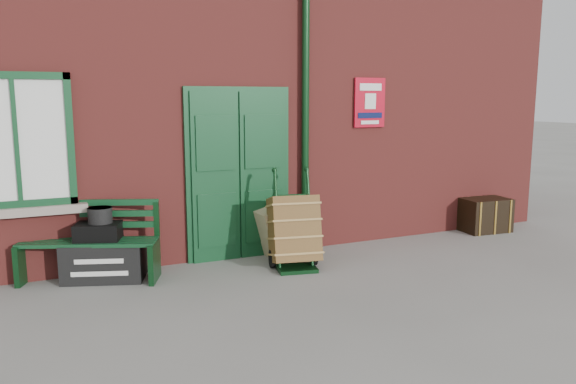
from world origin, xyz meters
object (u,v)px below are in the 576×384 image
bench (90,239)px  houdini_trunk (104,261)px  porter_trolley (294,231)px  dark_trunk (485,215)px

bench → houdini_trunk: size_ratio=1.79×
houdini_trunk → porter_trolley: size_ratio=0.74×
houdini_trunk → porter_trolley: bearing=6.9°
dark_trunk → porter_trolley: bearing=-167.6°
bench → dark_trunk: size_ratio=2.19×
bench → houdini_trunk: bearing=-5.5°
bench → houdini_trunk: (0.14, -0.07, -0.26)m
bench → dark_trunk: bench is taller
bench → porter_trolley: (2.37, -0.56, -0.01)m
houdini_trunk → dark_trunk: size_ratio=1.23×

